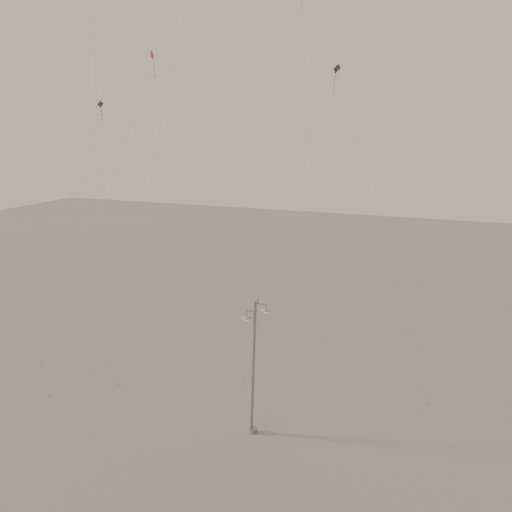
% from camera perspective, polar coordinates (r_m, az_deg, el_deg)
% --- Properties ---
extents(ground, '(160.00, 160.00, 0.00)m').
position_cam_1_polar(ground, '(32.39, -4.91, -18.21)').
color(ground, gray).
rests_on(ground, ground).
extents(street_lamp, '(1.60, 0.65, 8.34)m').
position_cam_1_polar(street_lamp, '(28.96, -0.24, -12.22)').
color(street_lamp, '#95979E').
rests_on(street_lamp, ground).
extents(kite_1, '(1.45, 9.99, 29.32)m').
position_cam_1_polar(kite_1, '(38.57, -10.01, 19.61)').
color(kite_1, '#36322D').
rests_on(kite_1, ground).
extents(kite_3, '(2.28, 12.01, 23.18)m').
position_cam_1_polar(kite_3, '(38.81, -14.53, 12.87)').
color(kite_3, maroon).
rests_on(kite_3, ground).
extents(kite_4, '(8.27, 5.63, 21.80)m').
position_cam_1_polar(kite_4, '(35.59, 11.73, 11.46)').
color(kite_4, '#36322D').
rests_on(kite_4, ground).
extents(kite_5, '(6.39, 12.60, 31.03)m').
position_cam_1_polar(kite_5, '(50.14, 5.58, 21.67)').
color(kite_5, '#955518').
rests_on(kite_5, ground).
extents(kite_6, '(3.12, 6.16, 19.50)m').
position_cam_1_polar(kite_6, '(40.57, -19.24, 7.92)').
color(kite_6, '#36322D').
rests_on(kite_6, ground).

